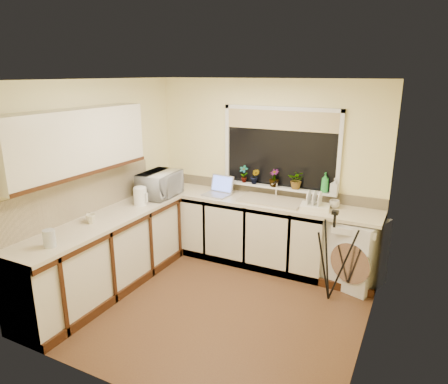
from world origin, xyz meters
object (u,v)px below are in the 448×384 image
steel_jar (89,216)px  tripod (332,256)px  kettle (140,197)px  plant_d (297,180)px  cup_left (91,219)px  plant_b (255,176)px  soap_bottle_green (325,182)px  cup_back (334,204)px  dish_rack (315,207)px  washing_machine (355,252)px  glass_jug (49,238)px  soap_bottle_clear (335,186)px  plant_a (244,174)px  laptop (219,190)px  plant_c (274,178)px  microwave (160,184)px

steel_jar → tripod: bearing=23.4°
kettle → plant_d: plant_d is taller
plant_d → cup_left: (-1.78, -1.88, -0.22)m
plant_b → soap_bottle_green: soap_bottle_green is taller
soap_bottle_green → cup_back: 0.31m
dish_rack → plant_d: bearing=133.1°
washing_machine → kettle: size_ratio=3.82×
glass_jug → cup_left: glass_jug is taller
washing_machine → plant_d: plant_d is taller
kettle → dish_rack: (2.02, 0.85, -0.08)m
dish_rack → cup_back: size_ratio=2.73×
steel_jar → soap_bottle_green: bearing=39.7°
kettle → steel_jar: 0.75m
kettle → soap_bottle_clear: (2.19, 1.10, 0.14)m
cup_back → soap_bottle_clear: bearing=107.8°
tripod → soap_bottle_green: size_ratio=4.20×
steel_jar → cup_left: steel_jar is taller
washing_machine → plant_a: (-1.60, 0.23, 0.75)m
washing_machine → plant_a: plant_a is taller
soap_bottle_clear → laptop: bearing=-171.1°
laptop → plant_c: 0.78m
laptop → soap_bottle_clear: soap_bottle_clear is taller
plant_a → cup_left: plant_a is taller
plant_b → steel_jar: bearing=-125.2°
plant_b → glass_jug: bearing=-113.4°
plant_b → plant_d: (0.58, 0.02, 0.02)m
laptop → microwave: 0.81m
tripod → plant_d: plant_d is taller
tripod → cup_left: size_ratio=9.68×
kettle → plant_a: bearing=49.2°
laptop → plant_a: bearing=46.0°
kettle → plant_b: 1.56m
laptop → microwave: (-0.68, -0.43, 0.10)m
washing_machine → plant_b: size_ratio=3.95×
glass_jug → microwave: size_ratio=0.28×
kettle → microwave: (-0.00, 0.43, 0.06)m
glass_jug → soap_bottle_green: soap_bottle_green is taller
washing_machine → dish_rack: (-0.52, -0.01, 0.50)m
dish_rack → microwave: 2.07m
microwave → plant_d: 1.83m
dish_rack → tripod: bearing=-63.9°
glass_jug → plant_a: (0.91, 2.53, 0.18)m
steel_jar → soap_bottle_clear: (2.34, 1.83, 0.19)m
microwave → cup_back: microwave is taller
kettle → microwave: 0.44m
microwave → soap_bottle_clear: bearing=-76.2°
microwave → steel_jar: bearing=169.5°
glass_jug → plant_d: 3.04m
soap_bottle_green → dish_rack: bearing=-98.6°
plant_d → plant_c: bearing=-176.2°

